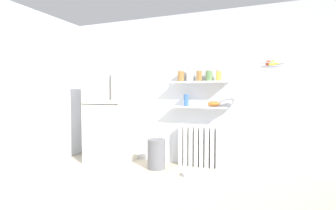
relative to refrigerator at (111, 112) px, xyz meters
name	(u,v)px	position (x,y,z in m)	size (l,w,h in m)	color
ground_plane	(145,197)	(1.26, -1.17, -0.91)	(7.04, 7.04, 0.00)	#B2A893
back_wall	(184,90)	(1.26, 0.38, 0.39)	(7.04, 0.10, 2.60)	silver
side_wall_left	(15,89)	(-0.99, -1.07, 0.39)	(0.10, 4.80, 2.60)	silver
refrigerator	(111,112)	(0.00, 0.00, 0.00)	(0.74, 0.69, 1.81)	silver
radiator	(199,147)	(1.57, 0.25, -0.57)	(0.70, 0.12, 0.68)	white
wall_shelf_lower	(199,107)	(1.57, 0.22, 0.10)	(0.94, 0.22, 0.03)	white
wall_shelf_upper	(199,82)	(1.57, 0.22, 0.52)	(0.94, 0.22, 0.03)	white
storage_jar_0	(181,76)	(1.25, 0.22, 0.62)	(0.11, 0.11, 0.19)	olive
storage_jar_1	(190,74)	(1.41, 0.22, 0.65)	(0.12, 0.12, 0.24)	silver
storage_jar_2	(199,76)	(1.57, 0.22, 0.62)	(0.09, 0.09, 0.18)	olive
storage_jar_3	(209,76)	(1.73, 0.22, 0.62)	(0.11, 0.11, 0.18)	#5B7F4C
storage_jar_4	(219,76)	(1.90, 0.22, 0.61)	(0.09, 0.09, 0.17)	yellow
vase	(186,100)	(1.35, 0.22, 0.22)	(0.09, 0.09, 0.20)	#38609E
shelf_bowl	(214,104)	(1.82, 0.22, 0.16)	(0.20, 0.20, 0.09)	orange
trash_bin	(156,154)	(0.94, -0.10, -0.66)	(0.29, 0.29, 0.48)	slate
pet_food_bowl	(188,174)	(1.53, -0.26, -0.88)	(0.19, 0.19, 0.05)	#B7B7BC
hanging_fruit_basket	(271,64)	(2.65, -0.19, 0.72)	(0.32, 0.32, 0.09)	#B2B2B7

